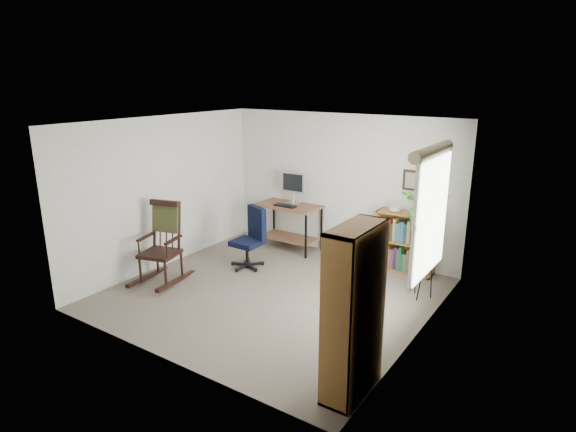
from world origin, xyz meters
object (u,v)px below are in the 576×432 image
Objects in this scene: rocking_chair at (159,243)px; desk at (289,227)px; office_chair at (247,238)px; low_bookshelf at (405,242)px; tall_bookshelf at (354,312)px.

desk is at bearing 55.90° from rocking_chair.
rocking_chair reaches higher than desk.
office_chair is at bearing -93.07° from desk.
low_bookshelf is at bearing 3.27° from desk.
tall_bookshelf is (2.83, -1.94, 0.35)m from office_chair.
rocking_chair is 1.28× the size of low_bookshelf.
office_chair is 0.81× the size of rocking_chair.
tall_bookshelf is at bearing -14.71° from office_chair.
office_chair is at bearing 42.88° from rocking_chair.
tall_bookshelf is (3.55, -0.78, 0.23)m from rocking_chair.
low_bookshelf reaches higher than desk.
tall_bookshelf is (2.77, -3.07, 0.45)m from desk.
tall_bookshelf is at bearing -47.99° from desk.
rocking_chair reaches higher than low_bookshelf.
desk is 0.91× the size of rocking_chair.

